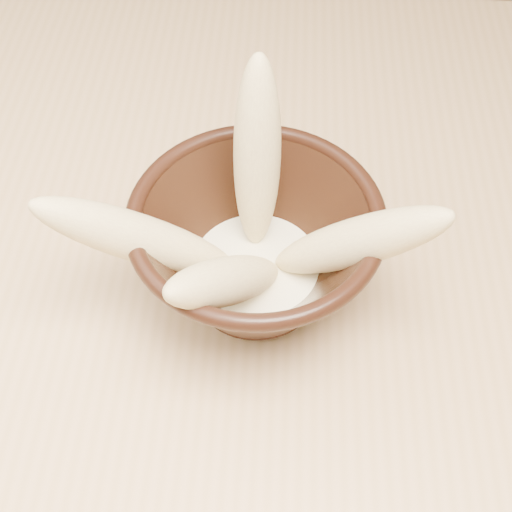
{
  "coord_description": "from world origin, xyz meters",
  "views": [
    {
      "loc": [
        -0.05,
        -0.35,
        1.24
      ],
      "look_at": [
        -0.06,
        -0.02,
        0.8
      ],
      "focal_mm": 50.0,
      "sensor_mm": 36.0,
      "label": 1
    }
  ],
  "objects": [
    {
      "name": "banana_front",
      "position": [
        -0.08,
        -0.07,
        0.83
      ],
      "size": [
        0.11,
        0.12,
        0.11
      ],
      "primitive_type": "ellipsoid",
      "rotation": [
        0.89,
        0.0,
        -0.67
      ],
      "color": "tan",
      "rests_on": "bowl"
    },
    {
      "name": "table",
      "position": [
        0.0,
        0.0,
        0.67
      ],
      "size": [
        1.2,
        0.8,
        0.75
      ],
      "color": "tan",
      "rests_on": "ground"
    },
    {
      "name": "banana_left",
      "position": [
        -0.14,
        -0.04,
        0.84
      ],
      "size": [
        0.16,
        0.07,
        0.13
      ],
      "primitive_type": "ellipsoid",
      "rotation": [
        0.88,
        0.0,
        -1.31
      ],
      "color": "tan",
      "rests_on": "bowl"
    },
    {
      "name": "bowl",
      "position": [
        -0.06,
        -0.02,
        0.81
      ],
      "size": [
        0.19,
        0.19,
        0.1
      ],
      "rotation": [
        0.0,
        0.0,
        -0.21
      ],
      "color": "black",
      "rests_on": "table"
    },
    {
      "name": "milk_puddle",
      "position": [
        -0.06,
        -0.02,
        0.78
      ],
      "size": [
        0.11,
        0.11,
        0.01
      ],
      "primitive_type": "cylinder",
      "color": "#F4EBC4",
      "rests_on": "bowl"
    },
    {
      "name": "banana_upright",
      "position": [
        -0.06,
        0.02,
        0.87
      ],
      "size": [
        0.04,
        0.07,
        0.16
      ],
      "primitive_type": "ellipsoid",
      "rotation": [
        0.21,
        0.0,
        3.12
      ],
      "color": "tan",
      "rests_on": "bowl"
    },
    {
      "name": "banana_right",
      "position": [
        0.01,
        -0.04,
        0.84
      ],
      "size": [
        0.14,
        0.07,
        0.13
      ],
      "primitive_type": "ellipsoid",
      "rotation": [
        0.82,
        0.0,
        1.26
      ],
      "color": "tan",
      "rests_on": "bowl"
    }
  ]
}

